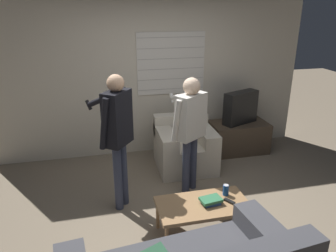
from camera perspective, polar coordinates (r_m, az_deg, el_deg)
name	(u,v)px	position (r m, az deg, el deg)	size (l,w,h in m)	color
ground_plane	(184,218)	(4.10, 2.74, -15.65)	(16.00, 16.00, 0.00)	#7F705B
wall_back	(152,78)	(5.41, -2.88, 8.39)	(5.20, 0.08, 2.55)	beige
armchair_beige	(185,147)	(5.10, 2.91, -3.72)	(0.88, 0.86, 0.78)	beige
coffee_table	(203,207)	(3.67, 6.14, -13.81)	(1.00, 0.53, 0.40)	#9E754C
tv_stand	(238,137)	(5.78, 12.12, -1.87)	(0.96, 0.56, 0.52)	#4C3D2D
tv	(240,108)	(5.60, 12.50, 3.15)	(0.66, 0.42, 0.54)	black
person_left_standing	(117,128)	(3.87, -8.86, -0.28)	(0.55, 0.75, 1.69)	#33384C
person_right_standing	(190,122)	(4.22, 3.86, 0.77)	(0.52, 0.81, 1.57)	#33384C
book_stack	(211,200)	(3.65, 7.44, -12.70)	(0.25, 0.20, 0.06)	#284C89
soda_can	(226,190)	(3.79, 10.03, -10.91)	(0.07, 0.07, 0.13)	#194C9E
spare_remote	(229,201)	(3.70, 10.64, -12.77)	(0.10, 0.13, 0.02)	black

